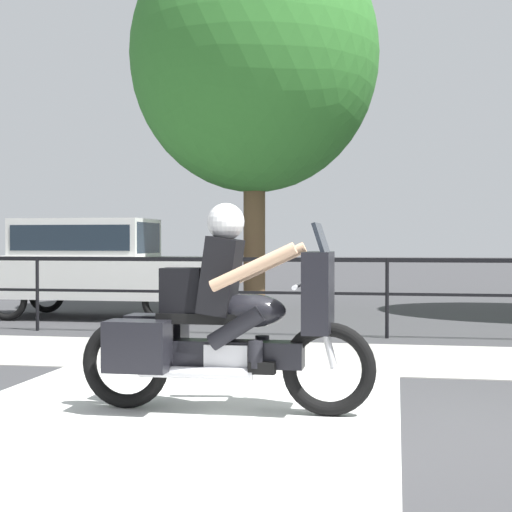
# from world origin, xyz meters

# --- Properties ---
(ground_plane) EXTENTS (120.00, 120.00, 0.00)m
(ground_plane) POSITION_xyz_m (0.00, 0.00, 0.00)
(ground_plane) COLOR #38383A
(sidewalk_band) EXTENTS (44.00, 2.40, 0.01)m
(sidewalk_band) POSITION_xyz_m (0.00, 3.40, 0.01)
(sidewalk_band) COLOR #A8A59E
(sidewalk_band) RESTS_ON ground
(crosswalk_band) EXTENTS (3.47, 6.00, 0.01)m
(crosswalk_band) POSITION_xyz_m (-1.57, -0.20, 0.00)
(crosswalk_band) COLOR silver
(crosswalk_band) RESTS_ON ground
(fence_railing) EXTENTS (36.00, 0.05, 1.10)m
(fence_railing) POSITION_xyz_m (0.00, 5.30, 0.87)
(fence_railing) COLOR black
(fence_railing) RESTS_ON ground
(motorcycle) EXTENTS (2.32, 0.76, 1.62)m
(motorcycle) POSITION_xyz_m (-1.20, 0.41, 0.70)
(motorcycle) COLOR black
(motorcycle) RESTS_ON ground
(parked_car) EXTENTS (4.35, 1.60, 1.71)m
(parked_car) POSITION_xyz_m (-5.00, 7.30, 0.97)
(parked_car) COLOR silver
(parked_car) RESTS_ON ground
(tree_behind_car) EXTENTS (4.52, 4.52, 7.19)m
(tree_behind_car) POSITION_xyz_m (-2.44, 8.61, 4.69)
(tree_behind_car) COLOR brown
(tree_behind_car) RESTS_ON ground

